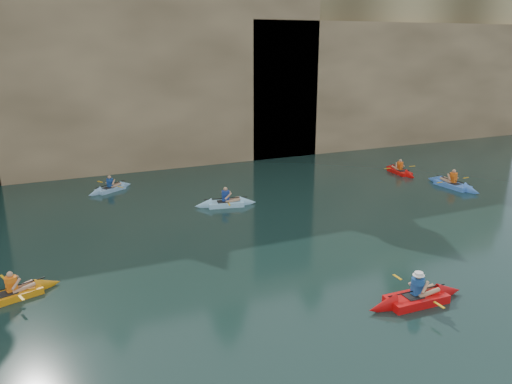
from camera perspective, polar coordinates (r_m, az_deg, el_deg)
name	(u,v)px	position (r m, az deg, el deg)	size (l,w,h in m)	color
ground	(266,363)	(13.65, 1.20, -18.95)	(160.00, 160.00, 0.00)	black
cliff	(98,70)	(40.36, -17.60, 13.14)	(70.00, 16.00, 12.00)	tan
cliff_slab_center	(146,80)	(33.40, -12.49, 12.42)	(24.00, 2.40, 11.40)	tan
cliff_slab_east	(396,83)	(42.30, 15.75, 11.95)	(26.00, 2.40, 9.84)	tan
sea_cave_center	(53,153)	(32.61, -22.18, 4.20)	(3.50, 1.00, 3.20)	black
sea_cave_east	(263,127)	(35.67, 0.85, 7.47)	(5.00, 1.00, 4.50)	black
main_kayaker	(416,298)	(16.96, 17.85, -11.47)	(3.58, 2.41, 1.32)	red
kayaker_orange	(13,294)	(18.27, -26.04, -10.45)	(3.15, 2.23, 1.17)	orange
kayaker_ltblue_near	(226,203)	(25.34, -3.49, -1.28)	(3.24, 2.42, 1.25)	#97D8FE
kayaker_red_far	(400,171)	(32.97, 16.09, 2.30)	(2.27, 3.16, 1.14)	red
kayaker_ltblue_mid	(110,189)	(29.05, -16.31, 0.38)	(2.87, 2.03, 1.11)	#81B0D8
kayaker_blue_east	(452,185)	(30.73, 21.54, 0.79)	(2.56, 3.73, 1.31)	#4684EF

